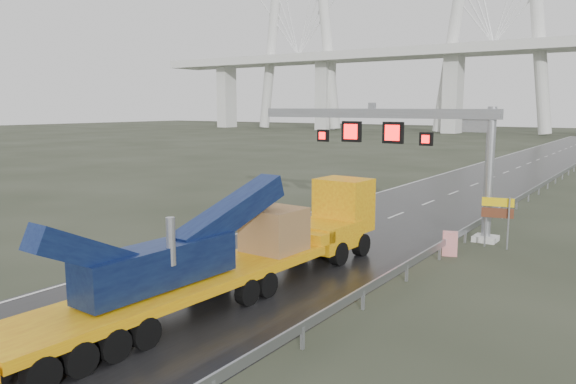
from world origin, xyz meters
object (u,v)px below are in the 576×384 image
Objects in this scene: sign_gantry at (405,135)px; striped_barrier at (450,244)px; exit_sign_pair at (497,212)px; heavy_haul_truck at (256,244)px.

striped_barrier is at bearing -43.85° from sign_gantry.
exit_sign_pair is 3.42m from striped_barrier.
exit_sign_pair is at bearing -11.81° from sign_gantry.
exit_sign_pair is at bearing 63.73° from heavy_haul_truck.
sign_gantry is at bearing 88.80° from heavy_haul_truck.
heavy_haul_truck is 13.43m from exit_sign_pair.
striped_barrier is (-1.47, -2.82, -1.27)m from exit_sign_pair.
sign_gantry reaches higher than heavy_haul_truck.
exit_sign_pair is (5.62, -1.18, -3.75)m from sign_gantry.
sign_gantry is at bearing 156.26° from exit_sign_pair.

